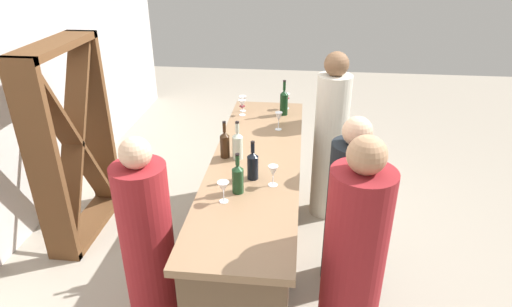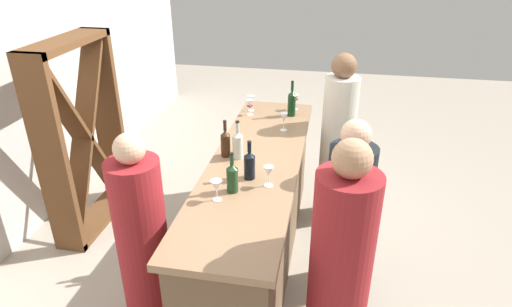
% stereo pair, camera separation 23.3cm
% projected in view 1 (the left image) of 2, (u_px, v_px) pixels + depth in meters
% --- Properties ---
extents(ground_plane, '(12.00, 12.00, 0.00)m').
position_uv_depth(ground_plane, '(256.00, 258.00, 3.81)').
color(ground_plane, '#9E9384').
extents(bar_counter, '(2.59, 0.68, 0.97)m').
position_uv_depth(bar_counter, '(256.00, 211.00, 3.59)').
color(bar_counter, brown).
rests_on(bar_counter, ground).
extents(wine_rack, '(1.01, 0.28, 1.77)m').
position_uv_depth(wine_rack, '(73.00, 144.00, 3.83)').
color(wine_rack, brown).
rests_on(wine_rack, ground).
extents(wine_bottle_leftmost_olive_green, '(0.08, 0.08, 0.29)m').
position_uv_depth(wine_bottle_leftmost_olive_green, '(238.00, 178.00, 2.89)').
color(wine_bottle_leftmost_olive_green, '#193D1E').
rests_on(wine_bottle_leftmost_olive_green, bar_counter).
extents(wine_bottle_second_left_near_black, '(0.08, 0.08, 0.29)m').
position_uv_depth(wine_bottle_second_left_near_black, '(253.00, 165.00, 3.06)').
color(wine_bottle_second_left_near_black, black).
rests_on(wine_bottle_second_left_near_black, bar_counter).
extents(wine_bottle_center_clear_pale, '(0.08, 0.08, 0.31)m').
position_uv_depth(wine_bottle_center_clear_pale, '(237.00, 145.00, 3.33)').
color(wine_bottle_center_clear_pale, '#B7C6B2').
rests_on(wine_bottle_center_clear_pale, bar_counter).
extents(wine_bottle_second_right_amber_brown, '(0.07, 0.07, 0.30)m').
position_uv_depth(wine_bottle_second_right_amber_brown, '(225.00, 144.00, 3.36)').
color(wine_bottle_second_right_amber_brown, '#331E0F').
rests_on(wine_bottle_second_right_amber_brown, bar_counter).
extents(wine_bottle_rightmost_dark_green, '(0.08, 0.08, 0.34)m').
position_uv_depth(wine_bottle_rightmost_dark_green, '(284.00, 102.00, 4.16)').
color(wine_bottle_rightmost_dark_green, black).
rests_on(wine_bottle_rightmost_dark_green, bar_counter).
extents(wine_glass_near_left, '(0.07, 0.07, 0.15)m').
position_uv_depth(wine_glass_near_left, '(287.00, 98.00, 4.32)').
color(wine_glass_near_left, white).
rests_on(wine_glass_near_left, bar_counter).
extents(wine_glass_near_center, '(0.07, 0.07, 0.15)m').
position_uv_depth(wine_glass_near_center, '(273.00, 172.00, 2.97)').
color(wine_glass_near_center, white).
rests_on(wine_glass_near_center, bar_counter).
extents(wine_glass_near_right, '(0.07, 0.07, 0.16)m').
position_uv_depth(wine_glass_near_right, '(279.00, 117.00, 3.84)').
color(wine_glass_near_right, white).
rests_on(wine_glass_near_right, bar_counter).
extents(wine_glass_far_left, '(0.08, 0.08, 0.15)m').
position_uv_depth(wine_glass_far_left, '(223.00, 188.00, 2.79)').
color(wine_glass_far_left, white).
rests_on(wine_glass_far_left, bar_counter).
extents(wine_glass_far_center, '(0.07, 0.07, 0.15)m').
position_uv_depth(wine_glass_far_center, '(242.00, 105.00, 4.16)').
color(wine_glass_far_center, white).
rests_on(wine_glass_far_center, bar_counter).
extents(wine_glass_far_right, '(0.07, 0.07, 0.15)m').
position_uv_depth(wine_glass_far_right, '(243.00, 100.00, 4.25)').
color(wine_glass_far_right, white).
rests_on(wine_glass_far_right, bar_counter).
extents(person_left_guest, '(0.44, 0.44, 1.42)m').
position_uv_depth(person_left_guest, '(348.00, 211.00, 3.31)').
color(person_left_guest, black).
rests_on(person_left_guest, ground).
extents(person_center_guest, '(0.38, 0.38, 1.64)m').
position_uv_depth(person_center_guest, '(352.00, 273.00, 2.54)').
color(person_center_guest, maroon).
rests_on(person_center_guest, ground).
extents(person_right_guest, '(0.33, 0.33, 1.63)m').
position_uv_depth(person_right_guest, '(330.00, 143.00, 4.13)').
color(person_right_guest, beige).
rests_on(person_right_guest, ground).
extents(person_server_behind, '(0.44, 0.44, 1.47)m').
position_uv_depth(person_server_behind, '(148.00, 246.00, 2.90)').
color(person_server_behind, maroon).
rests_on(person_server_behind, ground).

